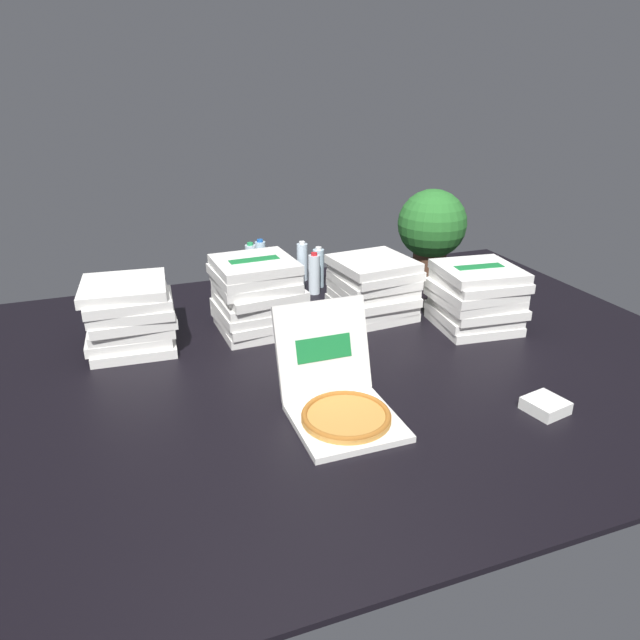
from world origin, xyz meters
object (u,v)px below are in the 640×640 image
water_bottle_1 (261,259)px  water_bottle_2 (302,262)px  pizza_stack_right_far (476,297)px  potted_plant (432,228)px  water_bottle_6 (318,268)px  pizza_stack_right_near (130,315)px  pizza_stack_center_near (256,295)px  water_bottle_0 (251,263)px  water_bottle_4 (314,274)px  pizza_stack_left_near (373,288)px  water_bottle_5 (226,282)px  napkin_pile (545,406)px  ice_bucket (278,281)px  water_bottle_3 (269,286)px  open_pizza_box (340,399)px

water_bottle_1 → water_bottle_2: size_ratio=1.00×
pizza_stack_right_far → potted_plant: bearing=76.5°
water_bottle_6 → pizza_stack_right_near: bearing=-156.4°
water_bottle_1 → pizza_stack_center_near: bearing=-106.1°
pizza_stack_right_near → potted_plant: bearing=12.6°
water_bottle_2 → water_bottle_0: bearing=164.8°
water_bottle_2 → water_bottle_4: 0.24m
pizza_stack_left_near → pizza_stack_right_far: 0.50m
pizza_stack_right_near → pizza_stack_right_far: (1.55, -0.34, 0.00)m
pizza_stack_center_near → potted_plant: 1.23m
potted_plant → pizza_stack_right_far: bearing=-103.5°
pizza_stack_center_near → pizza_stack_right_far: size_ratio=1.01×
pizza_stack_right_near → water_bottle_5: 0.65m
water_bottle_4 → napkin_pile: 1.49m
pizza_stack_right_far → water_bottle_0: size_ratio=1.73×
pizza_stack_left_near → water_bottle_1: (-0.37, 0.78, -0.04)m
water_bottle_6 → napkin_pile: bearing=-78.8°
pizza_stack_right_near → water_bottle_1: (0.78, 0.73, -0.04)m
water_bottle_2 → water_bottle_6: bearing=-71.4°
ice_bucket → water_bottle_3: (-0.10, -0.20, 0.05)m
open_pizza_box → water_bottle_4: (0.34, 1.22, 0.04)m
open_pizza_box → pizza_stack_right_far: open_pizza_box is taller
water_bottle_5 → pizza_stack_center_near: bearing=-81.2°
ice_bucket → water_bottle_1: bearing=95.5°
ice_bucket → water_bottle_5: (-0.30, -0.06, 0.05)m
water_bottle_0 → water_bottle_4: bearing=-49.2°
pizza_stack_left_near → water_bottle_6: pizza_stack_left_near is taller
ice_bucket → water_bottle_5: water_bottle_5 is taller
water_bottle_1 → water_bottle_3: (-0.08, -0.47, 0.00)m
water_bottle_2 → potted_plant: (0.73, -0.22, 0.19)m
water_bottle_4 → water_bottle_0: bearing=130.8°
water_bottle_5 → pizza_stack_left_near: bearing=-34.7°
pizza_stack_right_near → water_bottle_3: 0.75m
pizza_stack_left_near → water_bottle_0: (-0.44, 0.73, -0.04)m
water_bottle_3 → napkin_pile: size_ratio=1.79×
water_bottle_2 → pizza_stack_left_near: bearing=-76.9°
open_pizza_box → water_bottle_2: size_ratio=2.00×
pizza_stack_right_near → water_bottle_4: bearing=20.0°
pizza_stack_center_near → water_bottle_5: size_ratio=1.75×
water_bottle_6 → water_bottle_5: bearing=-174.0°
potted_plant → water_bottle_5: bearing=179.2°
pizza_stack_right_near → water_bottle_4: 1.05m
water_bottle_2 → napkin_pile: 1.73m
pizza_stack_right_near → water_bottle_6: pizza_stack_right_near is taller
pizza_stack_right_near → potted_plant: size_ratio=0.76×
ice_bucket → water_bottle_2: (0.19, 0.14, 0.05)m
open_pizza_box → water_bottle_1: (0.14, 1.59, 0.04)m
water_bottle_4 → water_bottle_6: 0.12m
water_bottle_4 → potted_plant: potted_plant is taller
pizza_stack_center_near → water_bottle_1: (0.21, 0.74, -0.06)m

